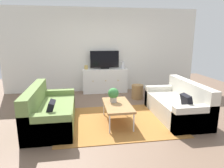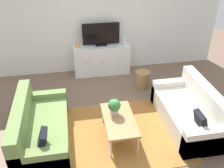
{
  "view_description": "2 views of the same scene",
  "coord_description": "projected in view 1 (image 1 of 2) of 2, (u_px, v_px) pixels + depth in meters",
  "views": [
    {
      "loc": [
        -0.74,
        -4.12,
        1.79
      ],
      "look_at": [
        0.0,
        0.56,
        0.67
      ],
      "focal_mm": 32.04,
      "sensor_mm": 36.0,
      "label": 1
    },
    {
      "loc": [
        -0.74,
        -3.62,
        3.26
      ],
      "look_at": [
        0.0,
        0.56,
        0.67
      ],
      "focal_mm": 40.22,
      "sensor_mm": 36.0,
      "label": 2
    }
  ],
  "objects": [
    {
      "name": "ground_plane",
      "position": [
        116.0,
        119.0,
        4.48
      ],
      "size": [
        10.0,
        10.0,
        0.0
      ],
      "primitive_type": "plane",
      "color": "brown"
    },
    {
      "name": "mantel_clock",
      "position": [
        86.0,
        67.0,
        6.39
      ],
      "size": [
        0.11,
        0.07,
        0.13
      ],
      "primitive_type": "cube",
      "color": "tan",
      "rests_on": "tv_console"
    },
    {
      "name": "coffee_table",
      "position": [
        117.0,
        105.0,
        4.18
      ],
      "size": [
        0.54,
        1.02,
        0.42
      ],
      "color": "#A37547",
      "rests_on": "ground_plane"
    },
    {
      "name": "glass_vase",
      "position": [
        123.0,
        65.0,
        6.56
      ],
      "size": [
        0.11,
        0.11,
        0.22
      ],
      "primitive_type": "cylinder",
      "color": "silver",
      "rests_on": "tv_console"
    },
    {
      "name": "wall_back",
      "position": [
        103.0,
        50.0,
        6.62
      ],
      "size": [
        6.4,
        0.12,
        2.7
      ],
      "primitive_type": "cube",
      "color": "silver",
      "rests_on": "ground_plane"
    },
    {
      "name": "potted_plant",
      "position": [
        113.0,
        94.0,
        4.26
      ],
      "size": [
        0.23,
        0.23,
        0.31
      ],
      "color": "#B7B2A8",
      "rests_on": "coffee_table"
    },
    {
      "name": "wicker_basket",
      "position": [
        137.0,
        92.0,
        5.89
      ],
      "size": [
        0.34,
        0.34,
        0.42
      ],
      "primitive_type": "cylinder",
      "color": "#9E7547",
      "rests_on": "ground_plane"
    },
    {
      "name": "flat_screen_tv",
      "position": [
        105.0,
        60.0,
        6.44
      ],
      "size": [
        0.93,
        0.16,
        0.58
      ],
      "color": "black",
      "rests_on": "tv_console"
    },
    {
      "name": "area_rug",
      "position": [
        117.0,
        121.0,
        4.34
      ],
      "size": [
        2.5,
        1.9,
        0.01
      ],
      "primitive_type": "cube",
      "color": "#9E662D",
      "rests_on": "ground_plane"
    },
    {
      "name": "tv_console",
      "position": [
        105.0,
        80.0,
        6.58
      ],
      "size": [
        1.44,
        0.47,
        0.78
      ],
      "color": "white",
      "rests_on": "ground_plane"
    },
    {
      "name": "couch_right_side",
      "position": [
        179.0,
        105.0,
        4.54
      ],
      "size": [
        0.86,
        1.77,
        0.81
      ],
      "color": "beige",
      "rests_on": "ground_plane"
    },
    {
      "name": "couch_left_side",
      "position": [
        48.0,
        113.0,
        4.1
      ],
      "size": [
        0.86,
        1.77,
        0.81
      ],
      "color": "olive",
      "rests_on": "ground_plane"
    }
  ]
}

